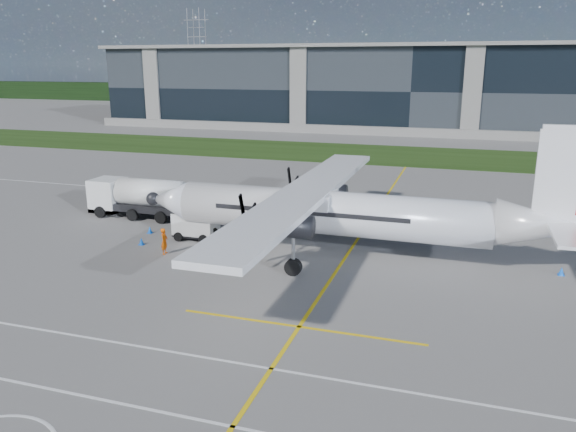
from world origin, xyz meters
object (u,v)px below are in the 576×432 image
object	(u,v)px
pylon_west	(197,55)
baggage_tug	(196,226)
fuel_tanker_truck	(132,197)
safety_cone_tail	(561,271)
turboprop_aircraft	(347,188)
safety_cone_nose_port	(141,241)
ground_crew_person	(164,239)
safety_cone_stbdwing	(358,200)
safety_cone_fwd	(150,230)

from	to	relation	value
pylon_west	baggage_tug	distance (m)	162.39
fuel_tanker_truck	safety_cone_tail	bearing A→B (deg)	-7.02
turboprop_aircraft	safety_cone_nose_port	size ratio (longest dim) A/B	59.35
ground_crew_person	safety_cone_stbdwing	distance (m)	20.20
pylon_west	safety_cone_nose_port	bearing A→B (deg)	-64.90
fuel_tanker_truck	safety_cone_stbdwing	distance (m)	19.64
baggage_tug	safety_cone_fwd	xyz separation A→B (m)	(-3.91, 0.20, -0.72)
turboprop_aircraft	ground_crew_person	size ratio (longest dim) A/B	14.86
fuel_tanker_truck	ground_crew_person	bearing A→B (deg)	-46.20
baggage_tug	safety_cone_stbdwing	bearing A→B (deg)	58.01
pylon_west	safety_cone_stbdwing	xyz separation A→B (m)	(80.90, -130.62, -14.75)
safety_cone_tail	safety_cone_fwd	distance (m)	27.75
pylon_west	fuel_tanker_truck	world-z (taller)	pylon_west
turboprop_aircraft	safety_cone_tail	distance (m)	13.66
turboprop_aircraft	ground_crew_person	bearing A→B (deg)	-163.14
pylon_west	safety_cone_fwd	xyz separation A→B (m)	(68.08, -144.68, -14.75)
pylon_west	safety_cone_nose_port	distance (m)	163.31
baggage_tug	safety_cone_stbdwing	world-z (taller)	baggage_tug
safety_cone_fwd	pylon_west	bearing A→B (deg)	115.20
safety_cone_stbdwing	safety_cone_fwd	size ratio (longest dim) A/B	1.00
baggage_tug	fuel_tanker_truck	bearing A→B (deg)	152.74
ground_crew_person	safety_cone_nose_port	distance (m)	2.89
ground_crew_person	safety_cone_nose_port	size ratio (longest dim) A/B	3.99
safety_cone_nose_port	safety_cone_stbdwing	bearing A→B (deg)	54.47
baggage_tug	safety_cone_fwd	world-z (taller)	baggage_tug
safety_cone_fwd	baggage_tug	bearing A→B (deg)	-2.93
pylon_west	safety_cone_fwd	bearing A→B (deg)	-64.80
turboprop_aircraft	safety_cone_tail	size ratio (longest dim) A/B	59.35
safety_cone_stbdwing	safety_cone_nose_port	bearing A→B (deg)	-125.53
pylon_west	safety_cone_tail	distance (m)	174.23
turboprop_aircraft	safety_cone_stbdwing	distance (m)	15.17
safety_cone_stbdwing	safety_cone_nose_port	size ratio (longest dim) A/B	1.00
turboprop_aircraft	safety_cone_stbdwing	xyz separation A→B (m)	(-1.94, 14.45, -4.20)
turboprop_aircraft	safety_cone_fwd	xyz separation A→B (m)	(-14.76, 0.38, -4.20)
safety_cone_tail	baggage_tug	bearing A→B (deg)	-179.71
pylon_west	turboprop_aircraft	size ratio (longest dim) A/B	1.01
fuel_tanker_truck	baggage_tug	bearing A→B (deg)	-27.26
turboprop_aircraft	safety_cone_stbdwing	bearing A→B (deg)	97.65
baggage_tug	safety_cone_nose_port	bearing A→B (deg)	-141.20
fuel_tanker_truck	ground_crew_person	xyz separation A→B (m)	(7.31, -7.63, -0.60)
ground_crew_person	baggage_tug	bearing A→B (deg)	-15.09
turboprop_aircraft	ground_crew_person	distance (m)	12.32
fuel_tanker_truck	safety_cone_tail	distance (m)	31.90
baggage_tug	safety_cone_tail	distance (m)	23.85
baggage_tug	safety_cone_nose_port	size ratio (longest dim) A/B	6.46
turboprop_aircraft	baggage_tug	xyz separation A→B (m)	(-10.85, 0.18, -3.48)
safety_cone_stbdwing	safety_cone_fwd	world-z (taller)	same
baggage_tug	safety_cone_stbdwing	distance (m)	16.83
pylon_west	safety_cone_stbdwing	bearing A→B (deg)	-58.23
fuel_tanker_truck	ground_crew_person	world-z (taller)	fuel_tanker_truck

